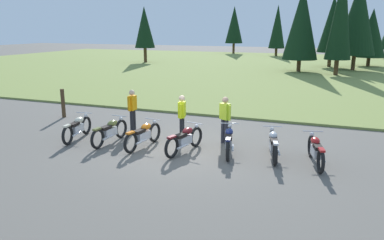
# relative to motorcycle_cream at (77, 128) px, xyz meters

# --- Properties ---
(ground_plane) EXTENTS (140.00, 140.00, 0.00)m
(ground_plane) POSITION_rel_motorcycle_cream_xyz_m (4.16, 0.23, -0.44)
(ground_plane) COLOR #605B54
(grass_moorland) EXTENTS (80.00, 44.00, 0.10)m
(grass_moorland) POSITION_rel_motorcycle_cream_xyz_m (4.16, 27.12, -0.39)
(grass_moorland) COLOR olive
(grass_moorland) RESTS_ON ground
(forest_treeline) EXTENTS (40.39, 26.15, 8.89)m
(forest_treeline) POSITION_rel_motorcycle_cream_xyz_m (11.73, 35.65, 4.00)
(forest_treeline) COLOR #47331E
(forest_treeline) RESTS_ON ground
(motorcycle_cream) EXTENTS (0.68, 2.09, 0.88)m
(motorcycle_cream) POSITION_rel_motorcycle_cream_xyz_m (0.00, 0.00, 0.00)
(motorcycle_cream) COLOR black
(motorcycle_cream) RESTS_ON ground
(motorcycle_olive) EXTENTS (0.62, 2.10, 0.88)m
(motorcycle_olive) POSITION_rel_motorcycle_cream_xyz_m (1.37, 0.02, 0.00)
(motorcycle_olive) COLOR black
(motorcycle_olive) RESTS_ON ground
(motorcycle_orange) EXTENTS (0.62, 2.10, 0.88)m
(motorcycle_orange) POSITION_rel_motorcycle_cream_xyz_m (2.70, 0.03, 0.00)
(motorcycle_orange) COLOR black
(motorcycle_orange) RESTS_ON ground
(motorcycle_maroon) EXTENTS (0.71, 2.07, 0.88)m
(motorcycle_maroon) POSITION_rel_motorcycle_cream_xyz_m (4.20, 0.05, 0.00)
(motorcycle_maroon) COLOR black
(motorcycle_maroon) RESTS_ON ground
(motorcycle_navy) EXTENTS (0.75, 2.07, 0.88)m
(motorcycle_navy) POSITION_rel_motorcycle_cream_xyz_m (5.59, 0.43, 0.00)
(motorcycle_navy) COLOR black
(motorcycle_navy) RESTS_ON ground
(motorcycle_silver) EXTENTS (0.75, 2.06, 0.88)m
(motorcycle_silver) POSITION_rel_motorcycle_cream_xyz_m (6.99, 0.55, 0.00)
(motorcycle_silver) COLOR black
(motorcycle_silver) RESTS_ON ground
(motorcycle_red) EXTENTS (0.76, 2.06, 0.88)m
(motorcycle_red) POSITION_rel_motorcycle_cream_xyz_m (8.27, 0.40, 0.00)
(motorcycle_red) COLOR black
(motorcycle_red) RESTS_ON ground
(rider_with_back_turned) EXTENTS (0.29, 0.54, 1.67)m
(rider_with_back_turned) POSITION_rel_motorcycle_cream_xyz_m (3.64, 1.17, 0.51)
(rider_with_back_turned) COLOR black
(rider_with_back_turned) RESTS_ON ground
(rider_near_row_end) EXTENTS (0.48, 0.38, 1.67)m
(rider_near_row_end) POSITION_rel_motorcycle_cream_xyz_m (5.16, 1.43, 0.51)
(rider_near_row_end) COLOR #2D2D38
(rider_near_row_end) RESTS_ON ground
(rider_checking_bike) EXTENTS (0.23, 0.55, 1.67)m
(rider_checking_bike) POSITION_rel_motorcycle_cream_xyz_m (1.40, 1.59, 0.51)
(rider_checking_bike) COLOR black
(rider_checking_bike) RESTS_ON ground
(trail_marker_post) EXTENTS (0.12, 0.12, 1.30)m
(trail_marker_post) POSITION_rel_motorcycle_cream_xyz_m (-2.78, 2.61, 0.21)
(trail_marker_post) COLOR #47331E
(trail_marker_post) RESTS_ON ground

